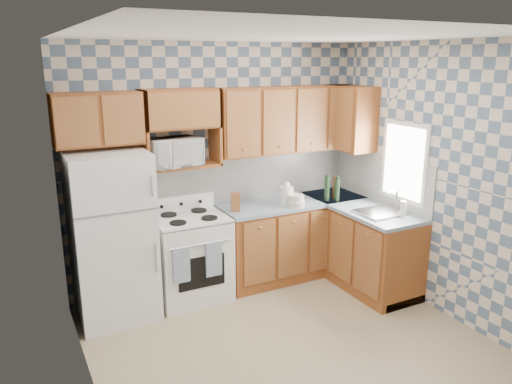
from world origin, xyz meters
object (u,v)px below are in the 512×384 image
Objects in this scene: refrigerator at (112,237)px; stove_body at (190,259)px; electric_kettle at (286,195)px; microwave at (174,152)px.

refrigerator is 1.87× the size of stove_body.
stove_body is at bearing 177.66° from electric_kettle.
stove_body is 1.15m from microwave.
electric_kettle is (1.96, -0.02, 0.18)m from refrigerator.
refrigerator is 3.23× the size of microwave.
electric_kettle is at bearing -0.65° from refrigerator.
microwave reaches higher than refrigerator.
electric_kettle is at bearing -2.34° from stove_body.
stove_body is at bearing -64.78° from microwave.
microwave reaches higher than electric_kettle.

